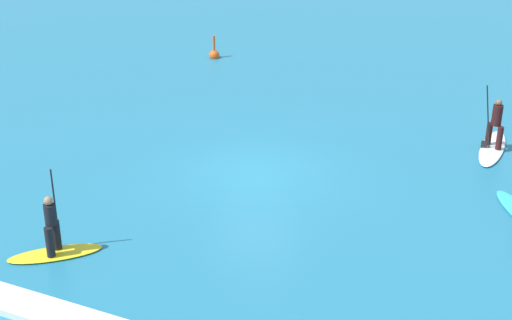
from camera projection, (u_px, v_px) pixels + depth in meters
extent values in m
plane|color=teal|center=(256.00, 174.00, 24.38)|extent=(120.00, 120.00, 0.00)
ellipsoid|color=yellow|center=(55.00, 254.00, 20.13)|extent=(2.30, 2.14, 0.09)
cylinder|color=black|center=(50.00, 242.00, 19.78)|extent=(0.31, 0.31, 0.83)
cylinder|color=black|center=(56.00, 235.00, 20.10)|extent=(0.31, 0.31, 0.83)
cylinder|color=black|center=(50.00, 215.00, 19.64)|extent=(0.42, 0.42, 0.56)
sphere|color=#A37556|center=(48.00, 201.00, 19.47)|extent=(0.32, 0.32, 0.23)
cylinder|color=black|center=(55.00, 208.00, 19.88)|extent=(0.19, 0.21, 2.29)
cube|color=black|center=(60.00, 244.00, 20.34)|extent=(0.18, 0.19, 0.32)
ellipsoid|color=white|center=(492.00, 148.00, 26.04)|extent=(0.80, 3.16, 0.11)
cylinder|color=#381414|center=(489.00, 134.00, 26.01)|extent=(0.20, 0.20, 0.79)
cylinder|color=#381414|center=(500.00, 138.00, 25.69)|extent=(0.20, 0.20, 0.79)
cylinder|color=#381414|center=(497.00, 115.00, 25.53)|extent=(0.33, 0.33, 0.69)
sphere|color=brown|center=(499.00, 102.00, 25.34)|extent=(0.21, 0.21, 0.20)
cylinder|color=black|center=(488.00, 117.00, 25.52)|extent=(0.36, 0.05, 2.16)
cube|color=black|center=(484.00, 145.00, 25.97)|extent=(0.20, 0.06, 0.32)
sphere|color=#E55119|center=(214.00, 55.00, 34.97)|extent=(0.47, 0.47, 0.47)
cylinder|color=#E55119|center=(214.00, 47.00, 34.80)|extent=(0.11, 0.11, 1.03)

